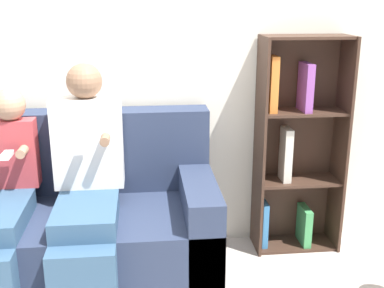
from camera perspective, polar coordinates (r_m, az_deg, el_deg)
back_wall at (r=3.10m, az=-8.59°, el=9.88°), size 10.00×0.06×2.55m
couch at (r=2.97m, az=-14.38°, el=-9.80°), size 1.72×0.84×0.99m
adult_seated at (r=2.70m, az=-12.40°, el=-4.63°), size 0.39×0.75×1.30m
child_seated at (r=2.78m, az=-21.18°, el=-6.55°), size 0.26×0.78×1.16m
bookshelf at (r=3.24m, az=12.18°, el=-0.27°), size 0.56×0.27×1.43m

